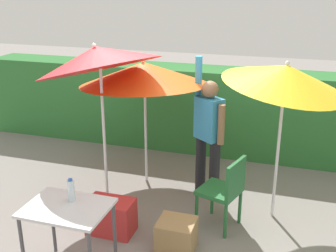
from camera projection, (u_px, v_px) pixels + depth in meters
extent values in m
plane|color=gray|center=(161.00, 216.00, 5.19)|extent=(24.00, 24.00, 0.00)
cube|color=#2D7033|center=(204.00, 110.00, 7.06)|extent=(8.00, 0.70, 1.42)
cylinder|color=silver|center=(104.00, 140.00, 5.19)|extent=(0.04, 0.04, 1.82)
cone|color=red|center=(97.00, 58.00, 4.82)|extent=(1.57, 1.53, 0.80)
sphere|color=silver|center=(94.00, 45.00, 4.74)|extent=(0.05, 0.05, 0.05)
cylinder|color=silver|center=(278.00, 155.00, 4.93)|extent=(0.04, 0.04, 1.66)
cone|color=yellow|center=(286.00, 76.00, 4.63)|extent=(1.45, 1.43, 0.52)
sphere|color=silver|center=(288.00, 63.00, 4.60)|extent=(0.05, 0.05, 0.05)
cylinder|color=silver|center=(146.00, 134.00, 5.88)|extent=(0.04, 0.04, 1.45)
cone|color=#EA5919|center=(144.00, 73.00, 5.58)|extent=(1.77, 1.77, 0.49)
sphere|color=silver|center=(143.00, 61.00, 5.52)|extent=(0.05, 0.05, 0.05)
cylinder|color=black|center=(201.00, 163.00, 5.70)|extent=(0.14, 0.14, 0.82)
cylinder|color=black|center=(214.00, 170.00, 5.49)|extent=(0.14, 0.14, 0.82)
cube|color=#338EC6|center=(209.00, 119.00, 5.37)|extent=(0.42, 0.39, 0.56)
sphere|color=#8C6647|center=(210.00, 89.00, 5.24)|extent=(0.22, 0.22, 0.22)
cylinder|color=#338EC6|center=(198.00, 78.00, 5.37)|extent=(0.13, 0.13, 0.56)
cylinder|color=#8C6647|center=(221.00, 125.00, 5.20)|extent=(0.13, 0.13, 0.52)
cylinder|color=#236633|center=(212.00, 198.00, 5.18)|extent=(0.04, 0.04, 0.44)
cylinder|color=#236633|center=(197.00, 211.00, 4.89)|extent=(0.04, 0.04, 0.44)
cylinder|color=#236633|center=(240.00, 207.00, 4.98)|extent=(0.04, 0.04, 0.44)
cylinder|color=#236633|center=(225.00, 221.00, 4.68)|extent=(0.04, 0.04, 0.44)
cube|color=#236633|center=(219.00, 191.00, 4.85)|extent=(0.55, 0.55, 0.05)
cube|color=#236633|center=(236.00, 178.00, 4.67)|extent=(0.17, 0.43, 0.40)
cube|color=red|center=(111.00, 216.00, 4.80)|extent=(0.54, 0.33, 0.41)
cube|color=#9E7A4C|center=(176.00, 236.00, 4.49)|extent=(0.40, 0.37, 0.35)
cylinder|color=#4C4C51|center=(115.00, 233.00, 4.21)|extent=(0.04, 0.04, 0.73)
cylinder|color=#4C4C51|center=(53.00, 222.00, 4.41)|extent=(0.04, 0.04, 0.73)
cylinder|color=#4C4C51|center=(23.00, 250.00, 3.94)|extent=(0.04, 0.04, 0.73)
cube|color=silver|center=(67.00, 208.00, 3.95)|extent=(0.80, 0.60, 0.03)
cylinder|color=silver|center=(71.00, 191.00, 4.01)|extent=(0.07, 0.07, 0.22)
cylinder|color=#2D60B7|center=(70.00, 180.00, 3.97)|extent=(0.04, 0.04, 0.02)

